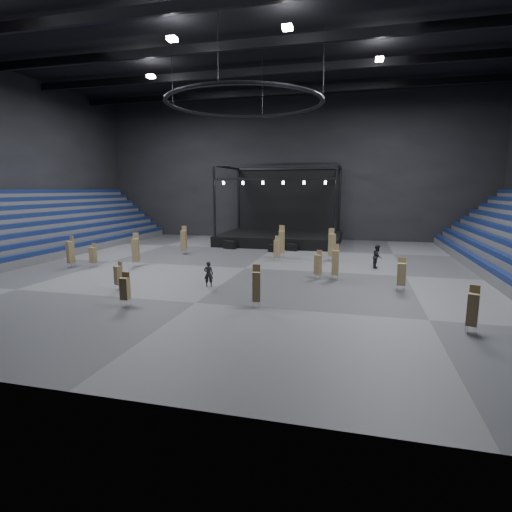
% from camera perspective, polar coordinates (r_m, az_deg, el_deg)
% --- Properties ---
extents(floor, '(50.00, 50.00, 0.00)m').
position_cam_1_polar(floor, '(32.96, -1.55, -1.74)').
color(floor, '#48484B').
rests_on(floor, ground).
extents(ceiling, '(50.00, 42.00, 0.20)m').
position_cam_1_polar(ceiling, '(34.31, -1.71, 29.22)').
color(ceiling, black).
rests_on(ceiling, wall_back).
extents(wall_back, '(50.00, 0.20, 18.00)m').
position_cam_1_polar(wall_back, '(52.89, 4.74, 12.29)').
color(wall_back, black).
rests_on(wall_back, ground).
extents(wall_front, '(50.00, 0.20, 18.00)m').
position_cam_1_polar(wall_front, '(13.63, -28.06, 19.23)').
color(wall_front, black).
rests_on(wall_front, ground).
extents(bleachers_left, '(7.20, 40.00, 6.40)m').
position_cam_1_polar(bleachers_left, '(44.69, -31.19, 2.11)').
color(bleachers_left, '#464648').
rests_on(bleachers_left, floor).
extents(stage, '(14.00, 10.00, 9.20)m').
position_cam_1_polar(stage, '(48.40, 3.68, 3.61)').
color(stage, black).
rests_on(stage, floor).
extents(truss_ring, '(12.30, 12.30, 5.15)m').
position_cam_1_polar(truss_ring, '(32.97, -1.66, 21.01)').
color(truss_ring, black).
rests_on(truss_ring, ceiling).
extents(roof_girders, '(49.00, 30.35, 0.70)m').
position_cam_1_polar(roof_girders, '(34.05, -1.70, 27.95)').
color(roof_girders, black).
rests_on(roof_girders, ceiling).
extents(floodlights, '(28.60, 16.60, 0.25)m').
position_cam_1_polar(floodlights, '(30.24, -4.07, 29.14)').
color(floodlights, white).
rests_on(floodlights, roof_girders).
extents(flight_case_left, '(1.42, 0.96, 0.86)m').
position_cam_1_polar(flight_case_left, '(43.60, -3.76, 1.60)').
color(flight_case_left, black).
rests_on(flight_case_left, floor).
extents(flight_case_mid, '(1.25, 0.85, 0.76)m').
position_cam_1_polar(flight_case_mid, '(41.29, 2.60, 1.09)').
color(flight_case_mid, black).
rests_on(flight_case_mid, floor).
extents(flight_case_right, '(1.18, 0.71, 0.74)m').
position_cam_1_polar(flight_case_right, '(42.20, 5.16, 1.24)').
color(flight_case_right, black).
rests_on(flight_case_right, floor).
extents(chair_stack_0, '(0.55, 0.55, 2.17)m').
position_cam_1_polar(chair_stack_0, '(26.91, 20.06, -2.36)').
color(chair_stack_0, silver).
rests_on(chair_stack_0, floor).
extents(chair_stack_1, '(0.50, 0.50, 2.01)m').
position_cam_1_polar(chair_stack_1, '(35.79, -22.25, 0.19)').
color(chair_stack_1, silver).
rests_on(chair_stack_1, floor).
extents(chair_stack_2, '(0.47, 0.47, 2.58)m').
position_cam_1_polar(chair_stack_2, '(29.02, 11.27, -0.83)').
color(chair_stack_2, silver).
rests_on(chair_stack_2, floor).
extents(chair_stack_3, '(0.55, 0.55, 2.80)m').
position_cam_1_polar(chair_stack_3, '(40.78, -10.28, 2.32)').
color(chair_stack_3, silver).
rests_on(chair_stack_3, floor).
extents(chair_stack_4, '(0.64, 0.64, 2.66)m').
position_cam_1_polar(chair_stack_4, '(36.23, -24.98, 0.58)').
color(chair_stack_4, silver).
rests_on(chair_stack_4, floor).
extents(chair_stack_5, '(0.61, 0.61, 3.08)m').
position_cam_1_polar(chair_stack_5, '(37.75, 3.69, 2.09)').
color(chair_stack_5, silver).
rests_on(chair_stack_5, floor).
extents(chair_stack_6, '(0.58, 0.58, 2.21)m').
position_cam_1_polar(chair_stack_6, '(20.50, 28.56, -6.63)').
color(chair_stack_6, silver).
rests_on(chair_stack_6, floor).
extents(chair_stack_7, '(0.48, 0.48, 1.89)m').
position_cam_1_polar(chair_stack_7, '(23.40, -18.21, -4.36)').
color(chair_stack_7, silver).
rests_on(chair_stack_7, floor).
extents(chair_stack_8, '(0.56, 0.56, 2.12)m').
position_cam_1_polar(chair_stack_8, '(29.09, 8.85, -1.16)').
color(chair_stack_8, silver).
rests_on(chair_stack_8, floor).
extents(chair_stack_9, '(0.70, 0.70, 2.96)m').
position_cam_1_polar(chair_stack_9, '(36.69, 10.79, 1.65)').
color(chair_stack_9, silver).
rests_on(chair_stack_9, floor).
extents(chair_stack_10, '(0.63, 0.63, 2.84)m').
position_cam_1_polar(chair_stack_10, '(34.92, -16.81, 0.90)').
color(chair_stack_10, silver).
rests_on(chair_stack_10, floor).
extents(chair_stack_11, '(0.55, 0.55, 1.83)m').
position_cam_1_polar(chair_stack_11, '(27.29, -19.06, -2.55)').
color(chair_stack_11, silver).
rests_on(chair_stack_11, floor).
extents(chair_stack_12, '(0.53, 0.53, 2.40)m').
position_cam_1_polar(chair_stack_12, '(21.85, 0.05, -4.30)').
color(chair_stack_12, silver).
rests_on(chair_stack_12, floor).
extents(chair_stack_13, '(0.48, 0.48, 2.26)m').
position_cam_1_polar(chair_stack_13, '(36.28, 2.97, 1.17)').
color(chair_stack_13, silver).
rests_on(chair_stack_13, floor).
extents(man_center, '(0.72, 0.58, 1.69)m').
position_cam_1_polar(man_center, '(26.85, -6.80, -2.57)').
color(man_center, black).
rests_on(man_center, floor).
extents(crew_member, '(0.92, 1.08, 1.93)m').
position_cam_1_polar(crew_member, '(34.31, 16.95, -0.06)').
color(crew_member, black).
rests_on(crew_member, floor).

